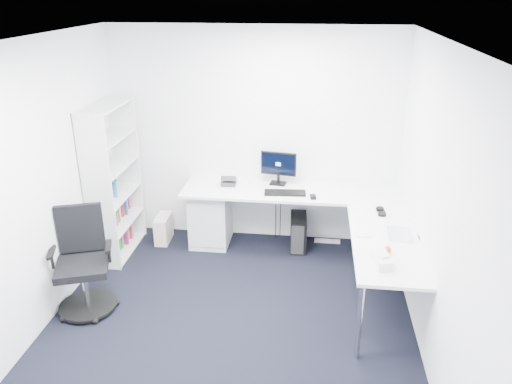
# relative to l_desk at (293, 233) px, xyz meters

# --- Properties ---
(ground) EXTENTS (4.20, 4.20, 0.00)m
(ground) POSITION_rel_l_desk_xyz_m (-0.55, -1.40, -0.40)
(ground) COLOR black
(ceiling) EXTENTS (4.20, 4.20, 0.00)m
(ceiling) POSITION_rel_l_desk_xyz_m (-0.55, -1.40, 2.30)
(ceiling) COLOR white
(wall_back) EXTENTS (3.60, 0.02, 2.70)m
(wall_back) POSITION_rel_l_desk_xyz_m (-0.55, 0.70, 0.95)
(wall_back) COLOR white
(wall_back) RESTS_ON ground
(wall_front) EXTENTS (3.60, 0.02, 2.70)m
(wall_front) POSITION_rel_l_desk_xyz_m (-0.55, -3.50, 0.95)
(wall_front) COLOR white
(wall_front) RESTS_ON ground
(wall_left) EXTENTS (0.02, 4.20, 2.70)m
(wall_left) POSITION_rel_l_desk_xyz_m (-2.35, -1.40, 0.95)
(wall_left) COLOR white
(wall_left) RESTS_ON ground
(wall_right) EXTENTS (0.02, 4.20, 2.70)m
(wall_right) POSITION_rel_l_desk_xyz_m (1.25, -1.40, 0.95)
(wall_right) COLOR white
(wall_right) RESTS_ON ground
(l_desk) EXTENTS (2.76, 1.54, 0.80)m
(l_desk) POSITION_rel_l_desk_xyz_m (0.00, 0.00, 0.00)
(l_desk) COLOR silver
(l_desk) RESTS_ON ground
(drawer_pedestal) EXTENTS (0.48, 0.59, 0.73)m
(drawer_pedestal) POSITION_rel_l_desk_xyz_m (-1.08, 0.43, -0.04)
(drawer_pedestal) COLOR silver
(drawer_pedestal) RESTS_ON ground
(bookshelf) EXTENTS (0.36, 0.93, 1.87)m
(bookshelf) POSITION_rel_l_desk_xyz_m (-2.17, 0.05, 0.53)
(bookshelf) COLOR silver
(bookshelf) RESTS_ON ground
(task_chair) EXTENTS (0.77, 0.77, 1.08)m
(task_chair) POSITION_rel_l_desk_xyz_m (-2.05, -1.19, 0.14)
(task_chair) COLOR black
(task_chair) RESTS_ON ground
(black_pc_tower) EXTENTS (0.22, 0.45, 0.43)m
(black_pc_tower) POSITION_rel_l_desk_xyz_m (0.05, 0.40, -0.19)
(black_pc_tower) COLOR black
(black_pc_tower) RESTS_ON ground
(beige_pc_tower) EXTENTS (0.18, 0.37, 0.35)m
(beige_pc_tower) POSITION_rel_l_desk_xyz_m (-1.70, 0.36, -0.23)
(beige_pc_tower) COLOR beige
(beige_pc_tower) RESTS_ON ground
(power_strip) EXTENTS (0.33, 0.06, 0.04)m
(power_strip) POSITION_rel_l_desk_xyz_m (0.43, 0.57, -0.38)
(power_strip) COLOR silver
(power_strip) RESTS_ON ground
(monitor) EXTENTS (0.46, 0.21, 0.43)m
(monitor) POSITION_rel_l_desk_xyz_m (-0.23, 0.53, 0.62)
(monitor) COLOR black
(monitor) RESTS_ON l_desk
(black_keyboard) EXTENTS (0.50, 0.21, 0.02)m
(black_keyboard) POSITION_rel_l_desk_xyz_m (-0.12, 0.23, 0.41)
(black_keyboard) COLOR black
(black_keyboard) RESTS_ON l_desk
(mouse) EXTENTS (0.08, 0.11, 0.03)m
(mouse) POSITION_rel_l_desk_xyz_m (0.21, 0.13, 0.42)
(mouse) COLOR black
(mouse) RESTS_ON l_desk
(desk_phone) EXTENTS (0.19, 0.19, 0.13)m
(desk_phone) POSITION_rel_l_desk_xyz_m (-0.84, 0.44, 0.47)
(desk_phone) COLOR #28282A
(desk_phone) RESTS_ON l_desk
(laptop) EXTENTS (0.35, 0.34, 0.24)m
(laptop) POSITION_rel_l_desk_xyz_m (1.08, -0.70, 0.52)
(laptop) COLOR silver
(laptop) RESTS_ON l_desk
(white_keyboard) EXTENTS (0.17, 0.47, 0.02)m
(white_keyboard) POSITION_rel_l_desk_xyz_m (0.71, -0.58, 0.41)
(white_keyboard) COLOR silver
(white_keyboard) RESTS_ON l_desk
(headphones) EXTENTS (0.14, 0.21, 0.05)m
(headphones) POSITION_rel_l_desk_xyz_m (0.96, -0.19, 0.43)
(headphones) COLOR black
(headphones) RESTS_ON l_desk
(orange_fruit) EXTENTS (0.07, 0.07, 0.07)m
(orange_fruit) POSITION_rel_l_desk_xyz_m (0.91, -1.09, 0.44)
(orange_fruit) COLOR #E05313
(orange_fruit) RESTS_ON l_desk
(tissue_box) EXTENTS (0.18, 0.28, 0.09)m
(tissue_box) POSITION_rel_l_desk_xyz_m (0.84, -1.31, 0.45)
(tissue_box) COLOR silver
(tissue_box) RESTS_ON l_desk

